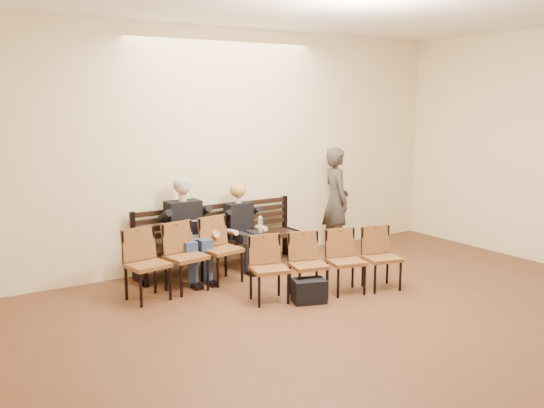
# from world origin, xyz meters

# --- Properties ---
(ground) EXTENTS (10.00, 10.00, 0.00)m
(ground) POSITION_xyz_m (0.00, 0.00, 0.00)
(ground) COLOR #56311D
(ground) RESTS_ON ground
(room_walls) EXTENTS (8.02, 10.01, 3.51)m
(room_walls) POSITION_xyz_m (0.00, 0.79, 2.54)
(room_walls) COLOR beige
(room_walls) RESTS_ON ground
(bench) EXTENTS (2.60, 0.90, 0.45)m
(bench) POSITION_xyz_m (-0.26, 4.65, 0.23)
(bench) COLOR black
(bench) RESTS_ON ground
(seated_man) EXTENTS (0.59, 0.82, 1.42)m
(seated_man) POSITION_xyz_m (-0.87, 4.53, 0.71)
(seated_man) COLOR black
(seated_man) RESTS_ON ground
(seated_woman) EXTENTS (0.49, 0.67, 1.13)m
(seated_woman) POSITION_xyz_m (0.02, 4.53, 0.57)
(seated_woman) COLOR black
(seated_woman) RESTS_ON ground
(laptop) EXTENTS (0.36, 0.30, 0.23)m
(laptop) POSITION_xyz_m (-0.85, 4.33, 0.57)
(laptop) COLOR silver
(laptop) RESTS_ON bench
(water_bottle) EXTENTS (0.08, 0.08, 0.25)m
(water_bottle) POSITION_xyz_m (0.17, 4.26, 0.57)
(water_bottle) COLOR silver
(water_bottle) RESTS_ON bench
(bag) EXTENTS (0.46, 0.38, 0.29)m
(bag) POSITION_xyz_m (-0.06, 2.76, 0.15)
(bag) COLOR black
(bag) RESTS_ON ground
(passerby) EXTENTS (0.67, 0.83, 1.97)m
(passerby) POSITION_xyz_m (1.77, 4.52, 0.99)
(passerby) COLOR #37312D
(passerby) RESTS_ON ground
(chair_row_front) EXTENTS (1.66, 0.72, 0.90)m
(chair_row_front) POSITION_xyz_m (-1.12, 4.00, 0.45)
(chair_row_front) COLOR brown
(chair_row_front) RESTS_ON ground
(chair_row_back) EXTENTS (2.04, 0.90, 0.82)m
(chair_row_back) POSITION_xyz_m (0.30, 2.87, 0.41)
(chair_row_back) COLOR brown
(chair_row_back) RESTS_ON ground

